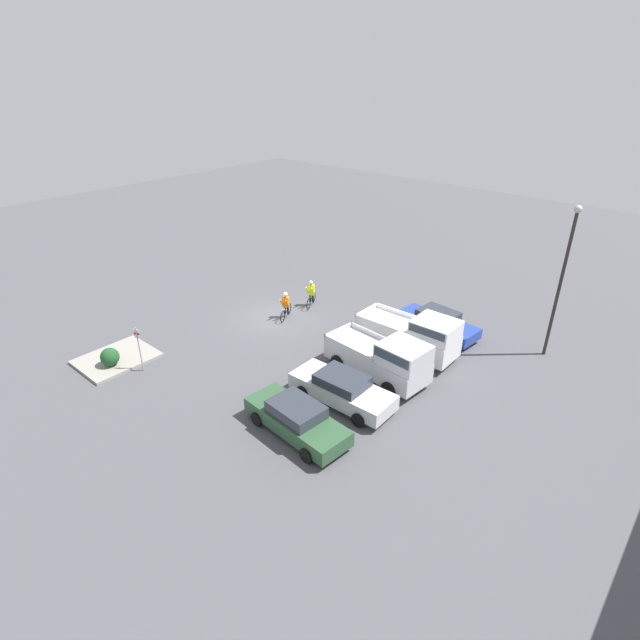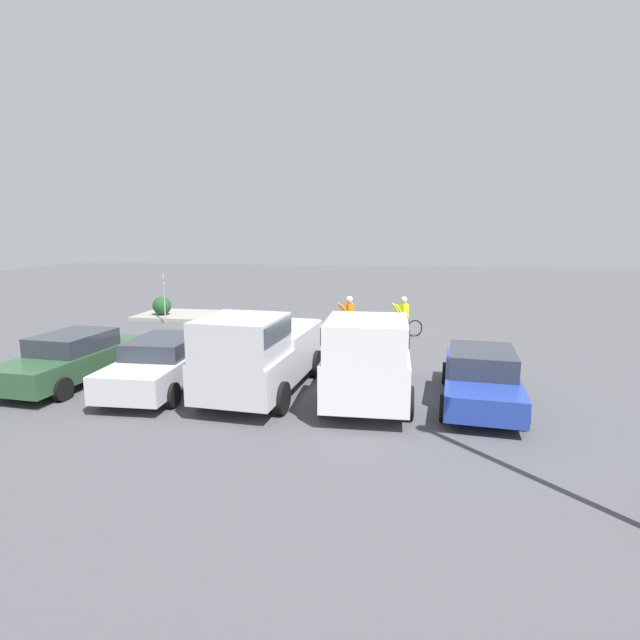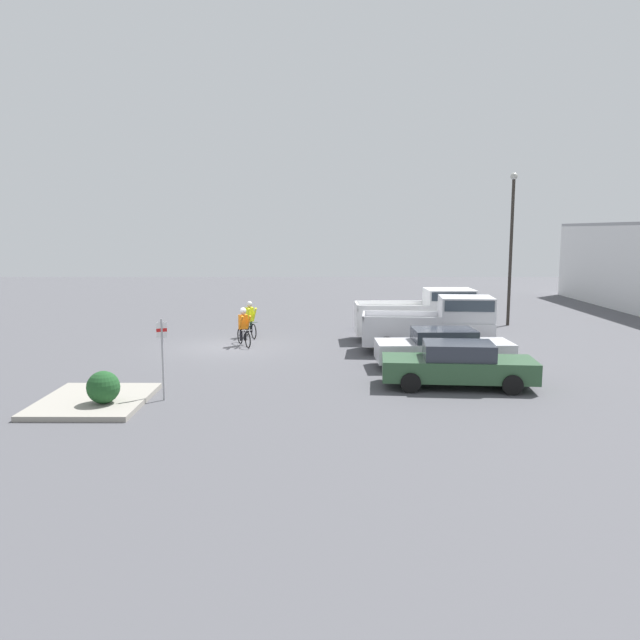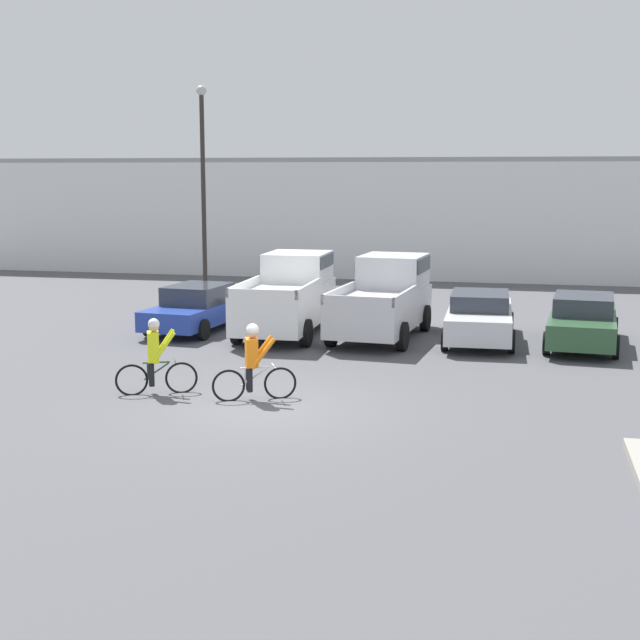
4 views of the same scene
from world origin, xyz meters
The scene contains 12 objects.
ground_plane centered at (0.00, 0.00, 0.00)m, with size 80.00×80.00×0.00m, color #4C4C51.
sedan_0 centered at (-4.43, 8.22, 0.69)m, with size 2.24×4.69×1.38m.
pickup_truck_0 centered at (-1.64, 8.41, 1.17)m, with size 2.25×5.23×2.30m.
pickup_truck_1 centered at (1.21, 8.58, 1.16)m, with size 2.55×5.28×2.28m.
sedan_1 centered at (3.97, 8.24, 0.71)m, with size 2.03×4.84×1.40m.
sedan_2 centered at (6.77, 8.16, 0.71)m, with size 2.19×4.84×1.42m.
cyclist_0 centered at (-0.34, 0.54, 0.84)m, with size 1.65×0.79×1.66m.
cyclist_1 centered at (-2.55, 0.55, 0.84)m, with size 1.62×0.78×1.68m.
fire_lane_sign centered at (8.36, -0.68, 1.44)m, with size 0.14×0.28×2.38m.
lamppost centered at (-6.13, 13.53, 4.48)m, with size 0.36×0.36×7.75m.
curb_island centered at (8.71, -2.59, 0.07)m, with size 3.60×2.94×0.15m, color gray.
shrub centered at (9.22, -2.12, 0.60)m, with size 0.90×0.90×0.90m.
Camera 1 is at (18.18, 19.36, 13.35)m, focal length 28.00 mm.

